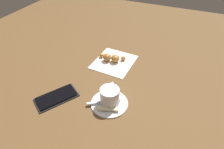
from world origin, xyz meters
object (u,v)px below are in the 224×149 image
at_px(saucer, 109,103).
at_px(cell_phone, 57,97).
at_px(napkin, 114,62).
at_px(croissant, 111,58).
at_px(espresso_cup, 110,95).
at_px(teaspoon, 110,100).
at_px(sugar_packet, 108,109).

relative_size(saucer, cell_phone, 0.79).
bearing_deg(napkin, cell_phone, -20.27).
relative_size(napkin, croissant, 1.40).
relative_size(espresso_cup, cell_phone, 0.57).
distance_m(espresso_cup, croissant, 0.25).
bearing_deg(teaspoon, saucer, 17.47).
xyz_separation_m(napkin, cell_phone, (0.28, -0.10, 0.00)).
bearing_deg(saucer, napkin, -161.03).
height_order(teaspoon, sugar_packet, teaspoon).
relative_size(sugar_packet, cell_phone, 0.42).
distance_m(napkin, cell_phone, 0.30).
distance_m(sugar_packet, croissant, 0.28).
relative_size(napkin, cell_phone, 1.11).
distance_m(teaspoon, croissant, 0.25).
bearing_deg(croissant, sugar_packet, 21.23).
bearing_deg(croissant, teaspoon, 21.88).
xyz_separation_m(sugar_packet, cell_phone, (0.02, -0.19, -0.01)).
distance_m(espresso_cup, cell_phone, 0.19).
distance_m(teaspoon, cell_phone, 0.19).
height_order(saucer, espresso_cup, espresso_cup).
distance_m(espresso_cup, teaspoon, 0.03).
relative_size(sugar_packet, croissant, 0.54).
bearing_deg(teaspoon, croissant, -158.12).
height_order(espresso_cup, croissant, espresso_cup).
xyz_separation_m(saucer, sugar_packet, (0.03, 0.01, 0.01)).
relative_size(espresso_cup, croissant, 0.72).
bearing_deg(teaspoon, espresso_cup, 62.95).
height_order(sugar_packet, napkin, sugar_packet).
relative_size(teaspoon, croissant, 0.87).
xyz_separation_m(espresso_cup, sugar_packet, (0.03, 0.01, -0.03)).
relative_size(croissant, cell_phone, 0.79).
bearing_deg(napkin, saucer, 18.97).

